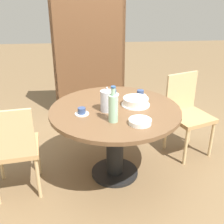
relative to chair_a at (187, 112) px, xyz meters
name	(u,v)px	position (x,y,z in m)	size (l,w,h in m)	color
ground_plane	(115,173)	(-0.85, -0.39, -0.49)	(14.00, 14.00, 0.00)	brown
dining_table	(115,124)	(-0.85, -0.39, 0.08)	(1.22, 1.22, 0.74)	black
chair_a	(187,112)	(0.00, 0.00, 0.00)	(0.54, 0.54, 0.90)	tan
chair_b	(14,147)	(-1.76, -0.59, 0.00)	(0.48, 0.48, 0.90)	tan
bookshelf	(89,59)	(-1.06, 1.16, 0.33)	(0.98, 0.28, 1.64)	brown
coffee_pot	(107,100)	(-0.93, -0.43, 0.35)	(0.12, 0.12, 0.23)	silver
water_bottle	(113,107)	(-0.89, -0.65, 0.37)	(0.08, 0.08, 0.31)	#99C6A3
cake_main	(136,102)	(-0.65, -0.33, 0.28)	(0.27, 0.27, 0.07)	white
cup_a	(140,94)	(-0.56, -0.09, 0.27)	(0.13, 0.13, 0.06)	silver
cup_b	(113,93)	(-0.83, -0.04, 0.27)	(0.13, 0.13, 0.06)	silver
cup_c	(82,112)	(-1.15, -0.49, 0.27)	(0.13, 0.13, 0.06)	silver
plate_stack	(140,122)	(-0.67, -0.71, 0.27)	(0.19, 0.19, 0.04)	white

